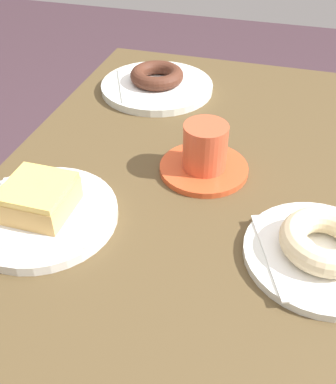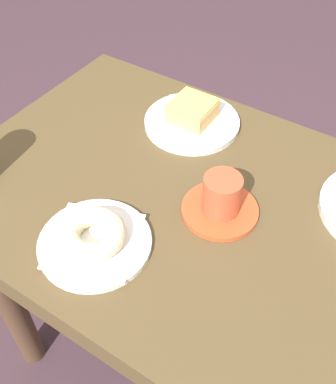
{
  "view_description": "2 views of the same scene",
  "coord_description": "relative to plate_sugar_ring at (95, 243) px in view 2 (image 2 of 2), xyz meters",
  "views": [
    {
      "loc": [
        0.53,
        0.11,
        1.15
      ],
      "look_at": [
        0.06,
        -0.03,
        0.75
      ],
      "focal_mm": 42.23,
      "sensor_mm": 36.0,
      "label": 1
    },
    {
      "loc": [
        -0.26,
        0.51,
        1.35
      ],
      "look_at": [
        0.05,
        0.03,
        0.75
      ],
      "focal_mm": 43.09,
      "sensor_mm": 36.0,
      "label": 2
    }
  ],
  "objects": [
    {
      "name": "ground_plane",
      "position": [
        -0.1,
        -0.18,
        -0.73
      ],
      "size": [
        6.0,
        6.0,
        0.0
      ],
      "primitive_type": "plane",
      "color": "#3F2B32"
    },
    {
      "name": "napkin_glazed_square",
      "position": [
        0.03,
        -0.37,
        0.01
      ],
      "size": [
        0.18,
        0.18,
        0.0
      ],
      "primitive_type": "cube",
      "rotation": [
        0.0,
        0.0,
        0.28
      ],
      "color": "white",
      "rests_on": "plate_glazed_square"
    },
    {
      "name": "plate_sugar_ring",
      "position": [
        0.0,
        0.0,
        0.0
      ],
      "size": [
        0.19,
        0.19,
        0.01
      ],
      "primitive_type": "cylinder",
      "color": "silver",
      "rests_on": "table"
    },
    {
      "name": "donut_glazed_square",
      "position": [
        0.03,
        -0.37,
        0.03
      ],
      "size": [
        0.09,
        0.09,
        0.04
      ],
      "color": "tan",
      "rests_on": "napkin_glazed_square"
    },
    {
      "name": "donut_sugar_ring",
      "position": [
        0.0,
        0.0,
        0.03
      ],
      "size": [
        0.11,
        0.11,
        0.03
      ],
      "primitive_type": "torus",
      "color": "beige",
      "rests_on": "napkin_sugar_ring"
    },
    {
      "name": "plate_glazed_square",
      "position": [
        0.03,
        -0.37,
        0.0
      ],
      "size": [
        0.21,
        0.21,
        0.01
      ],
      "primitive_type": "cylinder",
      "color": "silver",
      "rests_on": "table"
    },
    {
      "name": "napkin_sugar_ring",
      "position": [
        0.0,
        0.0,
        0.01
      ],
      "size": [
        0.19,
        0.19,
        0.0
      ],
      "primitive_type": "cube",
      "rotation": [
        0.0,
        0.0,
        0.38
      ],
      "color": "white",
      "rests_on": "plate_sugar_ring"
    },
    {
      "name": "coffee_cup",
      "position": [
        -0.14,
        -0.18,
        0.03
      ],
      "size": [
        0.14,
        0.14,
        0.08
      ],
      "color": "#C84925",
      "rests_on": "table"
    },
    {
      "name": "table",
      "position": [
        -0.1,
        -0.18,
        -0.13
      ],
      "size": [
        0.96,
        0.63,
        0.72
      ],
      "color": "#4E3D23",
      "rests_on": "ground_plane"
    }
  ]
}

